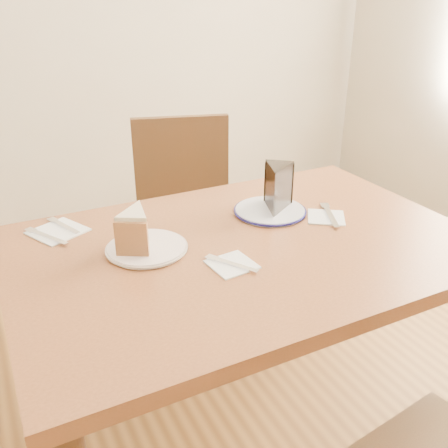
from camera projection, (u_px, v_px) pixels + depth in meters
ground at (241, 446)px, 1.63m from camera, size 4.00×4.00×0.00m
table at (245, 275)px, 1.35m from camera, size 1.20×0.80×0.75m
chair_far at (188, 226)px, 1.97m from camera, size 0.55×0.55×0.91m
plate_cream at (147, 248)px, 1.27m from camera, size 0.20×0.20×0.01m
plate_navy at (270, 211)px, 1.48m from camera, size 0.20×0.20×0.01m
carrot_cake at (137, 229)px, 1.25m from camera, size 0.12×0.13×0.09m
chocolate_cake at (277, 190)px, 1.45m from camera, size 0.14×0.14×0.12m
napkin_cream at (232, 264)px, 1.20m from camera, size 0.11×0.11×0.00m
napkin_navy at (326, 217)px, 1.45m from camera, size 0.14×0.14×0.00m
napkin_spare at (58, 231)px, 1.36m from camera, size 0.17×0.17×0.00m
fork_cream at (232, 264)px, 1.19m from camera, size 0.08×0.13×0.00m
knife_navy at (330, 215)px, 1.45m from camera, size 0.09×0.16×0.00m
fork_spare at (64, 226)px, 1.39m from camera, size 0.06×0.14×0.00m
knife_spare at (47, 236)px, 1.33m from camera, size 0.09×0.15×0.00m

